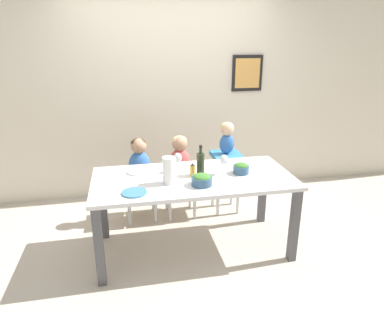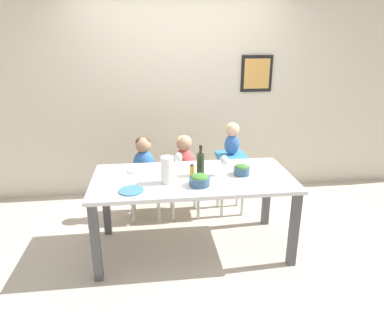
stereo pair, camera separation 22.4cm
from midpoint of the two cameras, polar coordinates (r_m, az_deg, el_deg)
The scene contains 18 objects.
ground_plane at distance 3.50m, azimuth 2.03°, elevation -15.00°, with size 14.00×14.00×0.00m, color #BCB2A3.
wall_back at distance 4.35m, azimuth -0.67°, elevation 10.99°, with size 10.00×0.09×2.70m.
dining_table at distance 3.18m, azimuth 2.16°, elevation -5.09°, with size 1.83×0.86×0.75m.
chair_far_left at distance 3.90m, azimuth -6.21°, elevation -4.79°, with size 0.38×0.40×0.47m.
chair_far_center at distance 3.92m, azimuth 0.34°, elevation -4.50°, with size 0.38×0.40×0.47m.
chair_right_highchair at distance 3.96m, azimuth 8.12°, elevation -1.99°, with size 0.32×0.34×0.71m.
person_child_left at distance 3.78m, azimuth -6.38°, elevation -0.26°, with size 0.24×0.19×0.48m.
person_child_center at distance 3.81m, azimuth 0.35°, elevation 0.01°, with size 0.24×0.19×0.48m.
person_baby_right at distance 3.85m, azimuth 8.37°, elevation 3.23°, with size 0.17×0.16×0.37m.
wine_bottle at distance 3.15m, azimuth 3.46°, elevation -1.26°, with size 0.07×0.07×0.28m.
paper_towel_roll at distance 2.97m, azimuth -1.98°, elevation -2.35°, with size 0.11×0.11×0.24m.
wine_glass_near at distance 3.16m, azimuth 7.39°, elevation -0.86°, with size 0.08×0.08×0.19m.
wine_glass_far at distance 3.22m, azimuth -0.32°, elevation -0.35°, with size 0.08×0.08×0.19m.
salad_bowl_large at distance 2.95m, azimuth 3.46°, elevation -4.01°, with size 0.18×0.18×0.10m.
salad_bowl_small at distance 3.23m, azimuth 10.24°, elevation -2.24°, with size 0.15×0.15×0.10m.
dinner_plate_front_left at distance 2.87m, azimuth -7.88°, elevation -5.76°, with size 0.21×0.21×0.01m.
dinner_plate_back_left at distance 3.31m, azimuth -6.97°, elevation -2.35°, with size 0.21×0.21×0.01m.
condiment_bottle_hot_sauce at distance 3.12m, azimuth 2.06°, elevation -2.43°, with size 0.05×0.05×0.13m.
Camera 2 is at (-0.36, -2.88, 1.95)m, focal length 32.00 mm.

